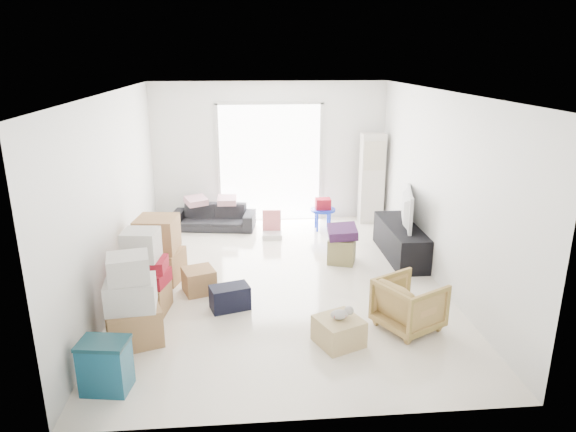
{
  "coord_description": "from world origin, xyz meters",
  "views": [
    {
      "loc": [
        -0.5,
        -6.85,
        3.16
      ],
      "look_at": [
        0.11,
        0.2,
        0.93
      ],
      "focal_mm": 32.0,
      "sensor_mm": 36.0,
      "label": 1
    }
  ],
  "objects_px": {
    "tv_console": "(400,241)",
    "wood_crate": "(339,331)",
    "ac_tower": "(372,179)",
    "sofa": "(213,213)",
    "ottoman": "(342,250)",
    "television": "(402,221)",
    "armchair": "(409,302)",
    "kids_table": "(323,208)",
    "storage_bins": "(105,366)"
  },
  "relations": [
    {
      "from": "ac_tower",
      "to": "kids_table",
      "type": "bearing_deg",
      "value": -158.79
    },
    {
      "from": "television",
      "to": "kids_table",
      "type": "xyz_separation_m",
      "value": [
        -1.05,
        1.47,
        -0.18
      ]
    },
    {
      "from": "ottoman",
      "to": "television",
      "type": "bearing_deg",
      "value": 8.47
    },
    {
      "from": "wood_crate",
      "to": "television",
      "type": "bearing_deg",
      "value": 59.79
    },
    {
      "from": "kids_table",
      "to": "wood_crate",
      "type": "height_order",
      "value": "kids_table"
    },
    {
      "from": "armchair",
      "to": "storage_bins",
      "type": "bearing_deg",
      "value": 76.94
    },
    {
      "from": "storage_bins",
      "to": "television",
      "type": "bearing_deg",
      "value": 39.23
    },
    {
      "from": "ac_tower",
      "to": "wood_crate",
      "type": "xyz_separation_m",
      "value": [
        -1.43,
        -4.4,
        -0.72
      ]
    },
    {
      "from": "sofa",
      "to": "wood_crate",
      "type": "bearing_deg",
      "value": -60.72
    },
    {
      "from": "ac_tower",
      "to": "tv_console",
      "type": "xyz_separation_m",
      "value": [
        0.05,
        -1.86,
        -0.6
      ]
    },
    {
      "from": "tv_console",
      "to": "ottoman",
      "type": "xyz_separation_m",
      "value": [
        -0.99,
        -0.15,
        -0.07
      ]
    },
    {
      "from": "tv_console",
      "to": "wood_crate",
      "type": "xyz_separation_m",
      "value": [
        -1.48,
        -2.54,
        -0.11
      ]
    },
    {
      "from": "sofa",
      "to": "television",
      "type": "bearing_deg",
      "value": -20.53
    },
    {
      "from": "sofa",
      "to": "kids_table",
      "type": "relative_size",
      "value": 2.56
    },
    {
      "from": "storage_bins",
      "to": "kids_table",
      "type": "height_order",
      "value": "kids_table"
    },
    {
      "from": "ac_tower",
      "to": "kids_table",
      "type": "xyz_separation_m",
      "value": [
        -1.0,
        -0.39,
        -0.45
      ]
    },
    {
      "from": "tv_console",
      "to": "television",
      "type": "xyz_separation_m",
      "value": [
        0.0,
        0.0,
        0.34
      ]
    },
    {
      "from": "kids_table",
      "to": "television",
      "type": "bearing_deg",
      "value": -54.39
    },
    {
      "from": "ac_tower",
      "to": "kids_table",
      "type": "height_order",
      "value": "ac_tower"
    },
    {
      "from": "ac_tower",
      "to": "ottoman",
      "type": "height_order",
      "value": "ac_tower"
    },
    {
      "from": "storage_bins",
      "to": "ottoman",
      "type": "height_order",
      "value": "storage_bins"
    },
    {
      "from": "ottoman",
      "to": "wood_crate",
      "type": "height_order",
      "value": "ottoman"
    },
    {
      "from": "ac_tower",
      "to": "wood_crate",
      "type": "distance_m",
      "value": 4.68
    },
    {
      "from": "ac_tower",
      "to": "television",
      "type": "distance_m",
      "value": 1.88
    },
    {
      "from": "television",
      "to": "wood_crate",
      "type": "height_order",
      "value": "television"
    },
    {
      "from": "television",
      "to": "sofa",
      "type": "bearing_deg",
      "value": 76.11
    },
    {
      "from": "ac_tower",
      "to": "sofa",
      "type": "relative_size",
      "value": 1.13
    },
    {
      "from": "tv_console",
      "to": "storage_bins",
      "type": "height_order",
      "value": "storage_bins"
    },
    {
      "from": "ac_tower",
      "to": "armchair",
      "type": "height_order",
      "value": "ac_tower"
    },
    {
      "from": "ottoman",
      "to": "kids_table",
      "type": "xyz_separation_m",
      "value": [
        -0.06,
        1.62,
        0.23
      ]
    },
    {
      "from": "armchair",
      "to": "tv_console",
      "type": "bearing_deg",
      "value": -42.94
    },
    {
      "from": "ottoman",
      "to": "wood_crate",
      "type": "xyz_separation_m",
      "value": [
        -0.48,
        -2.39,
        -0.05
      ]
    },
    {
      "from": "kids_table",
      "to": "tv_console",
      "type": "bearing_deg",
      "value": -54.39
    },
    {
      "from": "tv_console",
      "to": "ottoman",
      "type": "bearing_deg",
      "value": -171.53
    },
    {
      "from": "sofa",
      "to": "armchair",
      "type": "bearing_deg",
      "value": -49.17
    },
    {
      "from": "ac_tower",
      "to": "sofa",
      "type": "bearing_deg",
      "value": -177.19
    },
    {
      "from": "sofa",
      "to": "armchair",
      "type": "relative_size",
      "value": 2.26
    },
    {
      "from": "armchair",
      "to": "wood_crate",
      "type": "distance_m",
      "value": 0.96
    },
    {
      "from": "armchair",
      "to": "storage_bins",
      "type": "distance_m",
      "value": 3.45
    },
    {
      "from": "kids_table",
      "to": "armchair",
      "type": "bearing_deg",
      "value": -82.71
    },
    {
      "from": "television",
      "to": "ottoman",
      "type": "height_order",
      "value": "television"
    },
    {
      "from": "sofa",
      "to": "ottoman",
      "type": "relative_size",
      "value": 3.84
    },
    {
      "from": "tv_console",
      "to": "wood_crate",
      "type": "bearing_deg",
      "value": -120.21
    },
    {
      "from": "storage_bins",
      "to": "sofa",
      "type": "bearing_deg",
      "value": 80.8
    },
    {
      "from": "tv_console",
      "to": "television",
      "type": "distance_m",
      "value": 0.34
    },
    {
      "from": "tv_console",
      "to": "kids_table",
      "type": "distance_m",
      "value": 1.82
    },
    {
      "from": "tv_console",
      "to": "wood_crate",
      "type": "distance_m",
      "value": 2.94
    },
    {
      "from": "wood_crate",
      "to": "tv_console",
      "type": "bearing_deg",
      "value": 59.79
    },
    {
      "from": "armchair",
      "to": "ottoman",
      "type": "xyz_separation_m",
      "value": [
        -0.42,
        2.11,
        -0.14
      ]
    },
    {
      "from": "sofa",
      "to": "ottoman",
      "type": "distance_m",
      "value": 2.82
    }
  ]
}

